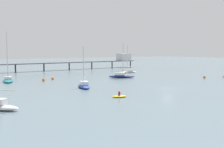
{
  "coord_description": "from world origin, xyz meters",
  "views": [
    {
      "loc": [
        -39.96,
        -38.77,
        8.03
      ],
      "look_at": [
        0.0,
        20.61,
        1.5
      ],
      "focal_mm": 42.86,
      "sensor_mm": 36.0,
      "label": 1
    }
  ],
  "objects_px": {
    "mooring_buoy_near": "(204,77)",
    "mooring_buoy_outer": "(43,80)",
    "sailboat_teal": "(8,79)",
    "sailboat_cream": "(128,71)",
    "mooring_buoy_far": "(53,78)",
    "sailboat_navy": "(121,75)",
    "sailboat_blue": "(84,85)",
    "dinghy_yellow": "(119,96)",
    "pier": "(96,60)"
  },
  "relations": [
    {
      "from": "mooring_buoy_near",
      "to": "mooring_buoy_outer",
      "type": "xyz_separation_m",
      "value": [
        -40.12,
        18.42,
        0.03
      ]
    },
    {
      "from": "sailboat_teal",
      "to": "sailboat_cream",
      "type": "relative_size",
      "value": 1.33
    },
    {
      "from": "mooring_buoy_far",
      "to": "sailboat_teal",
      "type": "bearing_deg",
      "value": 170.44
    },
    {
      "from": "mooring_buoy_far",
      "to": "mooring_buoy_outer",
      "type": "bearing_deg",
      "value": -147.48
    },
    {
      "from": "mooring_buoy_near",
      "to": "mooring_buoy_far",
      "type": "bearing_deg",
      "value": 150.89
    },
    {
      "from": "sailboat_navy",
      "to": "mooring_buoy_outer",
      "type": "height_order",
      "value": "sailboat_navy"
    },
    {
      "from": "sailboat_navy",
      "to": "sailboat_cream",
      "type": "relative_size",
      "value": 1.07
    },
    {
      "from": "sailboat_blue",
      "to": "mooring_buoy_far",
      "type": "relative_size",
      "value": 12.01
    },
    {
      "from": "dinghy_yellow",
      "to": "mooring_buoy_near",
      "type": "distance_m",
      "value": 39.18
    },
    {
      "from": "sailboat_navy",
      "to": "mooring_buoy_far",
      "type": "xyz_separation_m",
      "value": [
        -17.91,
        6.72,
        -0.34
      ]
    },
    {
      "from": "sailboat_navy",
      "to": "mooring_buoy_near",
      "type": "xyz_separation_m",
      "value": [
        18.93,
        -13.79,
        -0.34
      ]
    },
    {
      "from": "sailboat_teal",
      "to": "mooring_buoy_outer",
      "type": "distance_m",
      "value": 8.69
    },
    {
      "from": "sailboat_cream",
      "to": "mooring_buoy_outer",
      "type": "height_order",
      "value": "sailboat_cream"
    },
    {
      "from": "sailboat_navy",
      "to": "dinghy_yellow",
      "type": "distance_m",
      "value": 31.23
    },
    {
      "from": "pier",
      "to": "dinghy_yellow",
      "type": "relative_size",
      "value": 27.88
    },
    {
      "from": "sailboat_blue",
      "to": "mooring_buoy_far",
      "type": "bearing_deg",
      "value": 89.84
    },
    {
      "from": "mooring_buoy_outer",
      "to": "dinghy_yellow",
      "type": "bearing_deg",
      "value": -84.99
    },
    {
      "from": "pier",
      "to": "sailboat_teal",
      "type": "height_order",
      "value": "sailboat_teal"
    },
    {
      "from": "sailboat_teal",
      "to": "sailboat_navy",
      "type": "bearing_deg",
      "value": -16.51
    },
    {
      "from": "sailboat_navy",
      "to": "mooring_buoy_near",
      "type": "relative_size",
      "value": 13.75
    },
    {
      "from": "sailboat_navy",
      "to": "mooring_buoy_near",
      "type": "height_order",
      "value": "sailboat_navy"
    },
    {
      "from": "sailboat_teal",
      "to": "dinghy_yellow",
      "type": "relative_size",
      "value": 4.62
    },
    {
      "from": "mooring_buoy_outer",
      "to": "sailboat_teal",
      "type": "bearing_deg",
      "value": 152.98
    },
    {
      "from": "mooring_buoy_near",
      "to": "sailboat_navy",
      "type": "bearing_deg",
      "value": 143.92
    },
    {
      "from": "sailboat_teal",
      "to": "sailboat_cream",
      "type": "xyz_separation_m",
      "value": [
        40.78,
        3.62,
        -0.11
      ]
    },
    {
      "from": "sailboat_cream",
      "to": "dinghy_yellow",
      "type": "height_order",
      "value": "sailboat_cream"
    },
    {
      "from": "sailboat_blue",
      "to": "dinghy_yellow",
      "type": "height_order",
      "value": "sailboat_blue"
    },
    {
      "from": "pier",
      "to": "mooring_buoy_outer",
      "type": "relative_size",
      "value": 96.46
    },
    {
      "from": "sailboat_cream",
      "to": "mooring_buoy_outer",
      "type": "relative_size",
      "value": 12.02
    },
    {
      "from": "pier",
      "to": "mooring_buoy_far",
      "type": "distance_m",
      "value": 43.4
    },
    {
      "from": "pier",
      "to": "sailboat_teal",
      "type": "distance_m",
      "value": 50.82
    },
    {
      "from": "sailboat_blue",
      "to": "dinghy_yellow",
      "type": "bearing_deg",
      "value": -92.6
    },
    {
      "from": "sailboat_cream",
      "to": "sailboat_blue",
      "type": "bearing_deg",
      "value": -141.83
    },
    {
      "from": "sailboat_blue",
      "to": "mooring_buoy_outer",
      "type": "xyz_separation_m",
      "value": [
        -3.23,
        15.86,
        -0.18
      ]
    },
    {
      "from": "sailboat_navy",
      "to": "mooring_buoy_far",
      "type": "relative_size",
      "value": 13.84
    },
    {
      "from": "mooring_buoy_near",
      "to": "mooring_buoy_outer",
      "type": "relative_size",
      "value": 0.94
    },
    {
      "from": "sailboat_cream",
      "to": "pier",
      "type": "bearing_deg",
      "value": 86.68
    },
    {
      "from": "dinghy_yellow",
      "to": "sailboat_teal",
      "type": "bearing_deg",
      "value": 107.08
    },
    {
      "from": "sailboat_blue",
      "to": "mooring_buoy_outer",
      "type": "bearing_deg",
      "value": 101.52
    },
    {
      "from": "sailboat_cream",
      "to": "dinghy_yellow",
      "type": "distance_m",
      "value": 48.13
    },
    {
      "from": "dinghy_yellow",
      "to": "mooring_buoy_near",
      "type": "relative_size",
      "value": 3.7
    },
    {
      "from": "pier",
      "to": "sailboat_cream",
      "type": "bearing_deg",
      "value": -93.32
    },
    {
      "from": "mooring_buoy_near",
      "to": "mooring_buoy_far",
      "type": "distance_m",
      "value": 42.17
    },
    {
      "from": "sailboat_blue",
      "to": "dinghy_yellow",
      "type": "relative_size",
      "value": 3.23
    },
    {
      "from": "sailboat_blue",
      "to": "sailboat_teal",
      "type": "bearing_deg",
      "value": 118.98
    },
    {
      "from": "sailboat_navy",
      "to": "mooring_buoy_far",
      "type": "height_order",
      "value": "sailboat_navy"
    },
    {
      "from": "dinghy_yellow",
      "to": "mooring_buoy_far",
      "type": "relative_size",
      "value": 3.72
    },
    {
      "from": "sailboat_cream",
      "to": "sailboat_blue",
      "type": "relative_size",
      "value": 1.08
    },
    {
      "from": "mooring_buoy_near",
      "to": "dinghy_yellow",
      "type": "bearing_deg",
      "value": -163.25
    },
    {
      "from": "mooring_buoy_far",
      "to": "sailboat_blue",
      "type": "bearing_deg",
      "value": -90.16
    }
  ]
}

